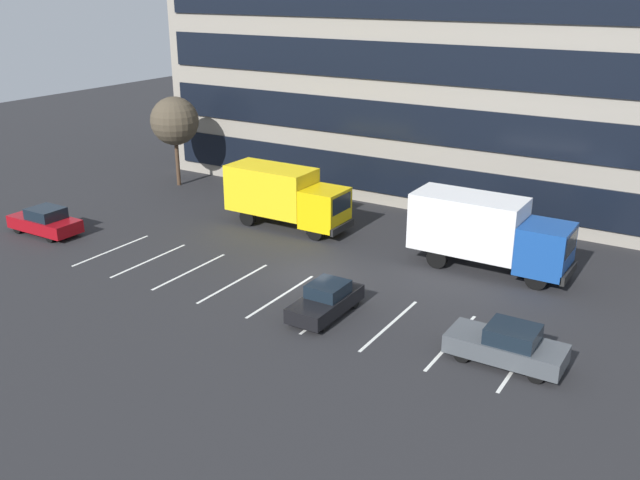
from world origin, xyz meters
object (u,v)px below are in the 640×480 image
bare_tree (175,121)px  box_truck_blue (487,230)px  box_truck_yellow_all (285,195)px  sedan_maroon (45,222)px  sedan_black (326,300)px  sedan_charcoal (507,345)px

bare_tree → box_truck_blue: bearing=-8.6°
box_truck_yellow_all → sedan_maroon: size_ratio=1.71×
box_truck_yellow_all → sedan_black: (8.16, -8.78, -1.30)m
box_truck_yellow_all → bare_tree: size_ratio=1.20×
sedan_charcoal → sedan_maroon: size_ratio=1.00×
sedan_maroon → bare_tree: (-0.57, 11.82, 3.84)m
box_truck_blue → bare_tree: size_ratio=1.27×
box_truck_yellow_all → sedan_charcoal: 18.42m
sedan_black → sedan_maroon: (-19.20, 0.44, 0.07)m
box_truck_blue → sedan_black: bearing=-115.7°
sedan_black → bare_tree: bearing=148.2°
box_truck_blue → sedan_black: (-4.15, -8.64, -1.41)m
sedan_black → sedan_maroon: bearing=178.7°
box_truck_yellow_all → sedan_black: bearing=-47.1°
sedan_charcoal → sedan_black: bearing=-179.5°
bare_tree → box_truck_yellow_all: bearing=-16.7°
box_truck_yellow_all → sedan_black: box_truck_yellow_all is taller
sedan_charcoal → sedan_maroon: 27.22m
box_truck_blue → sedan_maroon: bearing=-160.6°
box_truck_blue → sedan_charcoal: box_truck_blue is taller
sedan_charcoal → bare_tree: bare_tree is taller
box_truck_blue → sedan_charcoal: (3.86, -8.58, -1.34)m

